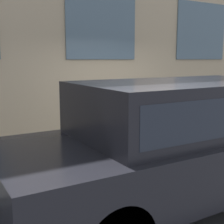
% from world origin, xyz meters
% --- Properties ---
extents(ground_plane, '(80.00, 80.00, 0.00)m').
position_xyz_m(ground_plane, '(0.00, 0.00, 0.00)').
color(ground_plane, '#38383A').
extents(sidewalk, '(2.23, 60.00, 0.15)m').
position_xyz_m(sidewalk, '(1.11, 0.00, 0.08)').
color(sidewalk, '#9E9B93').
rests_on(sidewalk, ground_plane).
extents(fire_hydrant, '(0.36, 0.47, 0.88)m').
position_xyz_m(fire_hydrant, '(0.47, 0.29, 0.60)').
color(fire_hydrant, '#2D7260').
rests_on(fire_hydrant, sidewalk).
extents(person, '(0.29, 0.19, 1.19)m').
position_xyz_m(person, '(0.62, 1.15, 0.87)').
color(person, '#998466').
rests_on(person, sidewalk).
extents(parked_truck_charcoal_near, '(1.87, 4.85, 1.73)m').
position_xyz_m(parked_truck_charcoal_near, '(-1.16, 0.61, 1.00)').
color(parked_truck_charcoal_near, black).
rests_on(parked_truck_charcoal_near, ground_plane).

